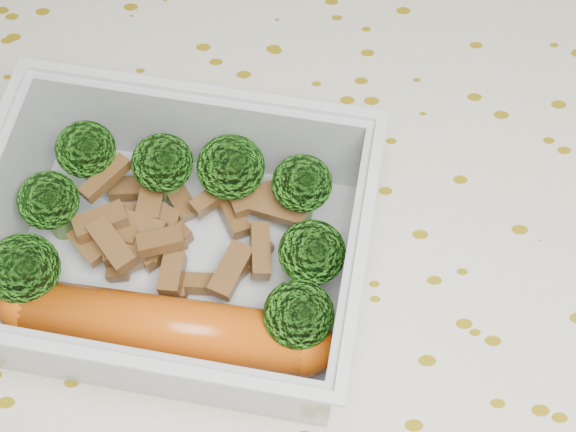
{
  "coord_description": "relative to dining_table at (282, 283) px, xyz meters",
  "views": [
    {
      "loc": [
        0.0,
        -0.21,
        1.17
      ],
      "look_at": [
        0.0,
        -0.01,
        0.78
      ],
      "focal_mm": 50.0,
      "sensor_mm": 36.0,
      "label": 1
    }
  ],
  "objects": [
    {
      "name": "sausage",
      "position": [
        -0.06,
        -0.07,
        0.11
      ],
      "size": [
        0.18,
        0.05,
        0.03
      ],
      "color": "#C84F0C",
      "rests_on": "lunch_container"
    },
    {
      "name": "dining_table",
      "position": [
        0.0,
        0.0,
        0.0
      ],
      "size": [
        1.4,
        0.9,
        0.75
      ],
      "color": "brown",
      "rests_on": "ground"
    },
    {
      "name": "lunch_container",
      "position": [
        -0.06,
        -0.03,
        0.11
      ],
      "size": [
        0.23,
        0.19,
        0.07
      ],
      "color": "silver",
      "rests_on": "tablecloth"
    },
    {
      "name": "broccoli_florets",
      "position": [
        -0.05,
        -0.01,
        0.13
      ],
      "size": [
        0.19,
        0.13,
        0.05
      ],
      "color": "#608C3F",
      "rests_on": "lunch_container"
    },
    {
      "name": "tablecloth",
      "position": [
        0.0,
        0.0,
        0.05
      ],
      "size": [
        1.46,
        0.96,
        0.19
      ],
      "color": "silver",
      "rests_on": "dining_table"
    },
    {
      "name": "meat_pile",
      "position": [
        -0.06,
        -0.01,
        0.11
      ],
      "size": [
        0.13,
        0.09,
        0.03
      ],
      "color": "brown",
      "rests_on": "lunch_container"
    }
  ]
}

